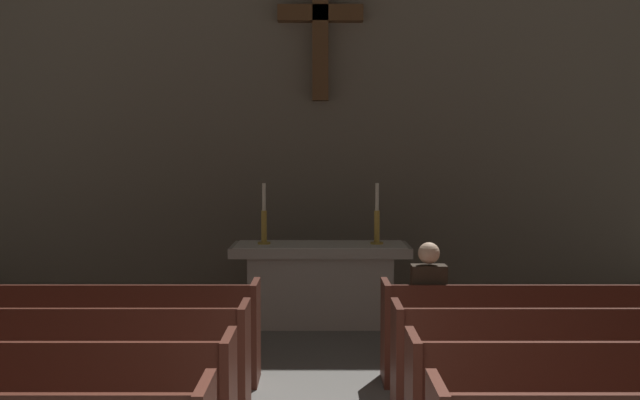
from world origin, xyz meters
TOP-DOWN VIEW (x-y plane):
  - pew_left_row_3 at (-2.34, 2.08)m, footprint 3.52×0.50m
  - pew_left_row_4 at (-2.34, 3.13)m, footprint 3.52×0.50m
  - pew_right_row_3 at (2.34, 2.08)m, footprint 3.52×0.50m
  - pew_right_row_4 at (2.34, 3.13)m, footprint 3.52×0.50m
  - altar at (0.00, 5.60)m, footprint 2.20×0.90m
  - candlestick_left at (-0.70, 5.60)m, footprint 0.16×0.16m
  - candlestick_right at (0.70, 5.60)m, footprint 0.16×0.16m
  - apse_with_cross at (0.00, 7.59)m, footprint 11.39×0.48m
  - lone_worshipper at (0.99, 3.17)m, footprint 0.32×0.43m

SIDE VIEW (x-z plane):
  - pew_left_row_3 at x=-2.34m, z-range 0.00..0.95m
  - pew_left_row_4 at x=-2.34m, z-range 0.00..0.95m
  - pew_right_row_3 at x=2.34m, z-range 0.00..0.95m
  - pew_right_row_4 at x=2.34m, z-range 0.00..0.95m
  - altar at x=0.00m, z-range 0.03..1.04m
  - lone_worshipper at x=0.99m, z-range 0.03..1.35m
  - candlestick_left at x=-0.70m, z-range 0.88..1.63m
  - candlestick_right at x=0.70m, z-range 0.88..1.63m
  - apse_with_cross at x=0.00m, z-range 0.00..7.02m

